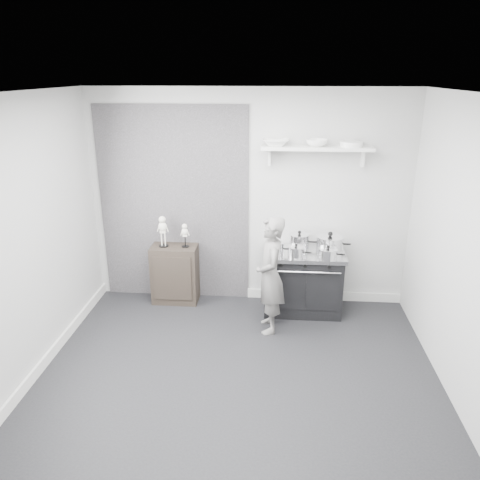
% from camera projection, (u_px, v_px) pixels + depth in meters
% --- Properties ---
extents(ground, '(4.00, 4.00, 0.00)m').
position_uv_depth(ground, '(237.00, 378.00, 4.63)').
color(ground, black).
rests_on(ground, ground).
extents(room_shell, '(4.02, 3.62, 2.71)m').
position_uv_depth(room_shell, '(228.00, 215.00, 4.22)').
color(room_shell, '#B5B5B3').
rests_on(room_shell, ground).
extents(wall_shelf, '(1.30, 0.26, 0.24)m').
position_uv_depth(wall_shelf, '(317.00, 149.00, 5.46)').
color(wall_shelf, silver).
rests_on(wall_shelf, room_shell).
extents(stove, '(0.99, 0.62, 0.79)m').
position_uv_depth(stove, '(303.00, 281.00, 5.82)').
color(stove, black).
rests_on(stove, ground).
extents(side_cabinet, '(0.59, 0.34, 0.76)m').
position_uv_depth(side_cabinet, '(175.00, 274.00, 6.08)').
color(side_cabinet, black).
rests_on(side_cabinet, ground).
extents(child, '(0.39, 0.54, 1.37)m').
position_uv_depth(child, '(270.00, 275.00, 5.29)').
color(child, slate).
rests_on(child, ground).
extents(pot_front_left, '(0.30, 0.21, 0.19)m').
position_uv_depth(pot_front_left, '(275.00, 248.00, 5.59)').
color(pot_front_left, silver).
rests_on(pot_front_left, stove).
extents(pot_back_left, '(0.34, 0.25, 0.23)m').
position_uv_depth(pot_back_left, '(299.00, 241.00, 5.78)').
color(pot_back_left, silver).
rests_on(pot_back_left, stove).
extents(pot_back_right, '(0.42, 0.34, 0.24)m').
position_uv_depth(pot_back_right, '(330.00, 243.00, 5.71)').
color(pot_back_right, silver).
rests_on(pot_back_right, stove).
extents(pot_front_right, '(0.31, 0.23, 0.16)m').
position_uv_depth(pot_front_right, '(328.00, 253.00, 5.47)').
color(pot_front_right, silver).
rests_on(pot_front_right, stove).
extents(pot_front_center, '(0.28, 0.19, 0.16)m').
position_uv_depth(pot_front_center, '(296.00, 252.00, 5.51)').
color(pot_front_center, silver).
rests_on(pot_front_center, stove).
extents(skeleton_full, '(0.13, 0.08, 0.46)m').
position_uv_depth(skeleton_full, '(163.00, 229.00, 5.88)').
color(skeleton_full, silver).
rests_on(skeleton_full, side_cabinet).
extents(skeleton_torso, '(0.10, 0.06, 0.35)m').
position_uv_depth(skeleton_torso, '(185.00, 234.00, 5.88)').
color(skeleton_torso, silver).
rests_on(skeleton_torso, side_cabinet).
extents(bowl_large, '(0.31, 0.31, 0.08)m').
position_uv_depth(bowl_large, '(276.00, 142.00, 5.46)').
color(bowl_large, white).
rests_on(bowl_large, wall_shelf).
extents(bowl_small, '(0.25, 0.25, 0.08)m').
position_uv_depth(bowl_small, '(317.00, 143.00, 5.43)').
color(bowl_small, white).
rests_on(bowl_small, wall_shelf).
extents(plate_stack, '(0.26, 0.26, 0.06)m').
position_uv_depth(plate_stack, '(351.00, 144.00, 5.40)').
color(plate_stack, white).
rests_on(plate_stack, wall_shelf).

